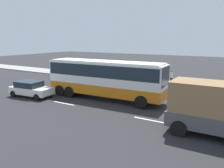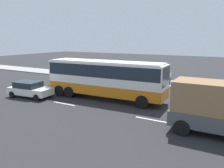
{
  "view_description": "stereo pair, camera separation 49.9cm",
  "coord_description": "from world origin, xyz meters",
  "px_view_note": "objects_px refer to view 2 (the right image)",
  "views": [
    {
      "loc": [
        9.35,
        -17.75,
        5.69
      ],
      "look_at": [
        -1.52,
        0.3,
        1.42
      ],
      "focal_mm": 36.11,
      "sensor_mm": 36.0,
      "label": 1
    },
    {
      "loc": [
        8.92,
        -18.0,
        5.69
      ],
      "look_at": [
        -1.52,
        0.3,
        1.42
      ],
      "focal_mm": 36.11,
      "sensor_mm": 36.0,
      "label": 2
    }
  ],
  "objects_px": {
    "coach_bus": "(105,76)",
    "car_white_minivan": "(30,89)",
    "car_yellow_taxi": "(68,79)",
    "pedestrian_near_curb": "(159,76)",
    "pedestrian_at_crossing": "(170,76)"
  },
  "relations": [
    {
      "from": "car_white_minivan",
      "to": "pedestrian_at_crossing",
      "type": "distance_m",
      "value": 16.27
    },
    {
      "from": "pedestrian_near_curb",
      "to": "pedestrian_at_crossing",
      "type": "bearing_deg",
      "value": 52.35
    },
    {
      "from": "car_yellow_taxi",
      "to": "pedestrian_near_curb",
      "type": "xyz_separation_m",
      "value": [
        9.82,
        5.54,
        0.4
      ]
    },
    {
      "from": "coach_bus",
      "to": "car_white_minivan",
      "type": "height_order",
      "value": "coach_bus"
    },
    {
      "from": "coach_bus",
      "to": "car_white_minivan",
      "type": "xyz_separation_m",
      "value": [
        -6.78,
        -3.08,
        -1.43
      ]
    },
    {
      "from": "coach_bus",
      "to": "car_yellow_taxi",
      "type": "relative_size",
      "value": 2.57
    },
    {
      "from": "car_white_minivan",
      "to": "pedestrian_near_curb",
      "type": "height_order",
      "value": "pedestrian_near_curb"
    },
    {
      "from": "coach_bus",
      "to": "pedestrian_at_crossing",
      "type": "relative_size",
      "value": 6.77
    },
    {
      "from": "pedestrian_at_crossing",
      "to": "coach_bus",
      "type": "bearing_deg",
      "value": 176.18
    },
    {
      "from": "coach_bus",
      "to": "car_white_minivan",
      "type": "bearing_deg",
      "value": -157.76
    },
    {
      "from": "pedestrian_near_curb",
      "to": "pedestrian_at_crossing",
      "type": "distance_m",
      "value": 1.32
    },
    {
      "from": "car_white_minivan",
      "to": "pedestrian_at_crossing",
      "type": "height_order",
      "value": "pedestrian_at_crossing"
    },
    {
      "from": "car_white_minivan",
      "to": "car_yellow_taxi",
      "type": "distance_m",
      "value": 6.31
    },
    {
      "from": "coach_bus",
      "to": "car_yellow_taxi",
      "type": "distance_m",
      "value": 8.16
    },
    {
      "from": "car_yellow_taxi",
      "to": "pedestrian_at_crossing",
      "type": "xyz_separation_m",
      "value": [
        10.91,
        6.29,
        0.38
      ]
    }
  ]
}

